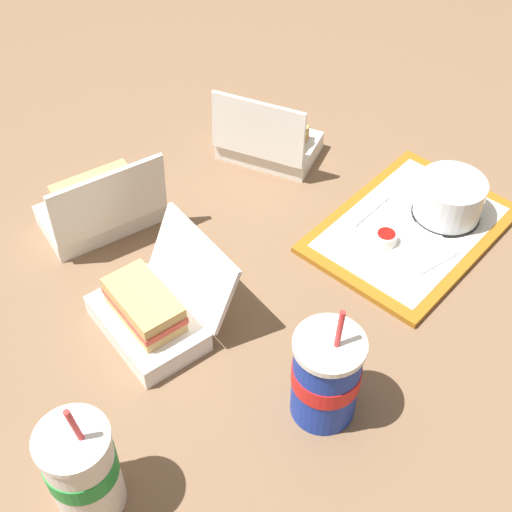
{
  "coord_description": "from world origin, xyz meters",
  "views": [
    {
      "loc": [
        -0.58,
        -0.64,
        0.92
      ],
      "look_at": [
        -0.04,
        -0.02,
        0.05
      ],
      "focal_mm": 50.0,
      "sensor_mm": 36.0,
      "label": 1
    }
  ],
  "objects_px": {
    "ketchup_cup": "(386,238)",
    "clamshell_hotdog_front": "(268,139)",
    "clamshell_sandwich_right": "(153,313)",
    "soda_cup_back": "(326,376)",
    "cake_container": "(449,199)",
    "food_tray": "(411,229)",
    "soda_cup_right": "(82,469)",
    "plastic_fork": "(371,210)",
    "clamshell_sandwich_left": "(100,206)"
  },
  "relations": [
    {
      "from": "ketchup_cup",
      "to": "soda_cup_back",
      "type": "height_order",
      "value": "soda_cup_back"
    },
    {
      "from": "food_tray",
      "to": "ketchup_cup",
      "type": "relative_size",
      "value": 10.01
    },
    {
      "from": "plastic_fork",
      "to": "soda_cup_right",
      "type": "distance_m",
      "value": 0.7
    },
    {
      "from": "soda_cup_right",
      "to": "food_tray",
      "type": "bearing_deg",
      "value": 4.83
    },
    {
      "from": "food_tray",
      "to": "ketchup_cup",
      "type": "xyz_separation_m",
      "value": [
        -0.07,
        0.0,
        0.02
      ]
    },
    {
      "from": "ketchup_cup",
      "to": "plastic_fork",
      "type": "xyz_separation_m",
      "value": [
        0.04,
        0.07,
        -0.01
      ]
    },
    {
      "from": "cake_container",
      "to": "clamshell_sandwich_right",
      "type": "xyz_separation_m",
      "value": [
        -0.56,
        0.14,
        -0.01
      ]
    },
    {
      "from": "clamshell_sandwich_right",
      "to": "cake_container",
      "type": "bearing_deg",
      "value": -14.12
    },
    {
      "from": "ketchup_cup",
      "to": "clamshell_hotdog_front",
      "type": "bearing_deg",
      "value": 86.87
    },
    {
      "from": "cake_container",
      "to": "clamshell_sandwich_left",
      "type": "distance_m",
      "value": 0.63
    },
    {
      "from": "food_tray",
      "to": "cake_container",
      "type": "relative_size",
      "value": 3.19
    },
    {
      "from": "clamshell_sandwich_left",
      "to": "clamshell_hotdog_front",
      "type": "bearing_deg",
      "value": -7.56
    },
    {
      "from": "soda_cup_back",
      "to": "cake_container",
      "type": "bearing_deg",
      "value": 17.06
    },
    {
      "from": "clamshell_hotdog_front",
      "to": "clamshell_sandwich_left",
      "type": "relative_size",
      "value": 1.0
    },
    {
      "from": "food_tray",
      "to": "soda_cup_back",
      "type": "relative_size",
      "value": 1.82
    },
    {
      "from": "cake_container",
      "to": "clamshell_hotdog_front",
      "type": "distance_m",
      "value": 0.38
    },
    {
      "from": "food_tray",
      "to": "clamshell_sandwich_left",
      "type": "xyz_separation_m",
      "value": [
        -0.41,
        0.39,
        0.04
      ]
    },
    {
      "from": "soda_cup_back",
      "to": "plastic_fork",
      "type": "bearing_deg",
      "value": 33.57
    },
    {
      "from": "soda_cup_right",
      "to": "clamshell_hotdog_front",
      "type": "bearing_deg",
      "value": 30.96
    },
    {
      "from": "soda_cup_right",
      "to": "soda_cup_back",
      "type": "bearing_deg",
      "value": -16.67
    },
    {
      "from": "plastic_fork",
      "to": "soda_cup_right",
      "type": "bearing_deg",
      "value": -175.84
    },
    {
      "from": "ketchup_cup",
      "to": "clamshell_sandwich_right",
      "type": "distance_m",
      "value": 0.43
    },
    {
      "from": "soda_cup_back",
      "to": "soda_cup_right",
      "type": "xyz_separation_m",
      "value": [
        -0.33,
        0.1,
        0.0
      ]
    },
    {
      "from": "ketchup_cup",
      "to": "clamshell_sandwich_left",
      "type": "distance_m",
      "value": 0.52
    },
    {
      "from": "cake_container",
      "to": "plastic_fork",
      "type": "bearing_deg",
      "value": 135.05
    },
    {
      "from": "cake_container",
      "to": "soda_cup_right",
      "type": "relative_size",
      "value": 0.56
    },
    {
      "from": "food_tray",
      "to": "clamshell_sandwich_right",
      "type": "distance_m",
      "value": 0.5
    },
    {
      "from": "clamshell_sandwich_right",
      "to": "clamshell_sandwich_left",
      "type": "xyz_separation_m",
      "value": [
        0.07,
        0.27,
        0.0
      ]
    },
    {
      "from": "cake_container",
      "to": "food_tray",
      "type": "bearing_deg",
      "value": 164.82
    },
    {
      "from": "ketchup_cup",
      "to": "soda_cup_right",
      "type": "distance_m",
      "value": 0.65
    },
    {
      "from": "cake_container",
      "to": "ketchup_cup",
      "type": "bearing_deg",
      "value": 170.97
    },
    {
      "from": "ketchup_cup",
      "to": "clamshell_sandwich_right",
      "type": "height_order",
      "value": "clamshell_sandwich_right"
    },
    {
      "from": "clamshell_hotdog_front",
      "to": "soda_cup_right",
      "type": "distance_m",
      "value": 0.77
    },
    {
      "from": "cake_container",
      "to": "ketchup_cup",
      "type": "xyz_separation_m",
      "value": [
        -0.14,
        0.02,
        -0.02
      ]
    },
    {
      "from": "cake_container",
      "to": "clamshell_sandwich_left",
      "type": "relative_size",
      "value": 0.55
    },
    {
      "from": "plastic_fork",
      "to": "ketchup_cup",
      "type": "bearing_deg",
      "value": -127.32
    },
    {
      "from": "soda_cup_right",
      "to": "clamshell_sandwich_left",
      "type": "bearing_deg",
      "value": 56.18
    },
    {
      "from": "clamshell_sandwich_right",
      "to": "food_tray",
      "type": "bearing_deg",
      "value": -13.96
    },
    {
      "from": "plastic_fork",
      "to": "clamshell_hotdog_front",
      "type": "xyz_separation_m",
      "value": [
        -0.03,
        0.26,
        0.02
      ]
    },
    {
      "from": "plastic_fork",
      "to": "soda_cup_right",
      "type": "height_order",
      "value": "soda_cup_right"
    },
    {
      "from": "soda_cup_back",
      "to": "soda_cup_right",
      "type": "distance_m",
      "value": 0.35
    },
    {
      "from": "cake_container",
      "to": "soda_cup_back",
      "type": "xyz_separation_m",
      "value": [
        -0.45,
        -0.14,
        0.03
      ]
    },
    {
      "from": "food_tray",
      "to": "clamshell_hotdog_front",
      "type": "relative_size",
      "value": 1.77
    },
    {
      "from": "food_tray",
      "to": "clamshell_hotdog_front",
      "type": "bearing_deg",
      "value": 98.43
    },
    {
      "from": "clamshell_sandwich_left",
      "to": "ketchup_cup",
      "type": "bearing_deg",
      "value": -47.94
    },
    {
      "from": "ketchup_cup",
      "to": "soda_cup_back",
      "type": "bearing_deg",
      "value": -152.68
    },
    {
      "from": "cake_container",
      "to": "soda_cup_right",
      "type": "height_order",
      "value": "soda_cup_right"
    },
    {
      "from": "food_tray",
      "to": "soda_cup_back",
      "type": "distance_m",
      "value": 0.42
    },
    {
      "from": "clamshell_hotdog_front",
      "to": "soda_cup_back",
      "type": "xyz_separation_m",
      "value": [
        -0.33,
        -0.5,
        0.04
      ]
    },
    {
      "from": "clamshell_sandwich_left",
      "to": "soda_cup_back",
      "type": "relative_size",
      "value": 1.03
    }
  ]
}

